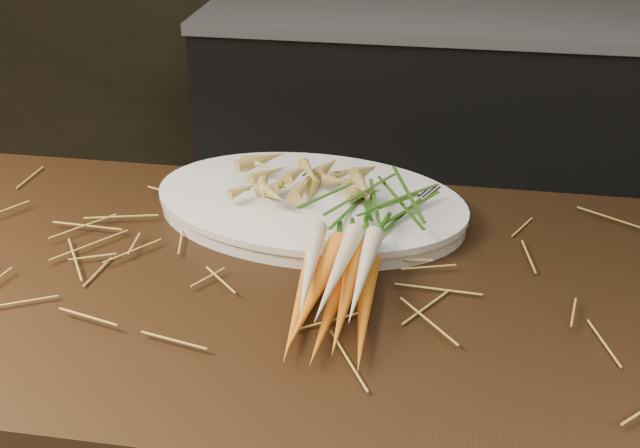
{
  "coord_description": "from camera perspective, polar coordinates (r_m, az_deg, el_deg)",
  "views": [
    {
      "loc": [
        0.27,
        -0.64,
        1.51
      ],
      "look_at": [
        0.11,
        0.36,
        0.96
      ],
      "focal_mm": 45.0,
      "sensor_mm": 36.0,
      "label": 1
    }
  ],
  "objects": [
    {
      "name": "back_counter",
      "position": [
        3.02,
        9.43,
        6.86
      ],
      "size": [
        1.82,
        0.62,
        0.84
      ],
      "color": "black",
      "rests_on": "ground"
    },
    {
      "name": "serving_fork",
      "position": [
        1.23,
        6.88,
        0.22
      ],
      "size": [
        0.09,
        0.18,
        0.0
      ],
      "primitive_type": "cube",
      "rotation": [
        0.0,
        0.0,
        -0.42
      ],
      "color": "silver",
      "rests_on": "serving_platter"
    },
    {
      "name": "serving_platter",
      "position": [
        1.3,
        -0.72,
        1.21
      ],
      "size": [
        0.55,
        0.41,
        0.03
      ],
      "primitive_type": null,
      "rotation": [
        0.0,
        0.0,
        -0.15
      ],
      "color": "white",
      "rests_on": "main_counter"
    },
    {
      "name": "straw_bedding",
      "position": [
        1.14,
        -5.79,
        -3.24
      ],
      "size": [
        1.4,
        0.6,
        0.02
      ],
      "primitive_type": null,
      "color": "olive",
      "rests_on": "main_counter"
    },
    {
      "name": "root_veg_bunch",
      "position": [
        1.15,
        2.18,
        -1.12
      ],
      "size": [
        0.17,
        0.48,
        0.09
      ],
      "rotation": [
        0.0,
        0.0,
        -0.04
      ],
      "color": "orange",
      "rests_on": "main_counter"
    },
    {
      "name": "roasted_veg_heap",
      "position": [
        1.28,
        -0.73,
        2.87
      ],
      "size": [
        0.27,
        0.21,
        0.06
      ],
      "primitive_type": null,
      "rotation": [
        0.0,
        0.0,
        -0.15
      ],
      "color": "#A98B3D",
      "rests_on": "serving_platter"
    }
  ]
}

